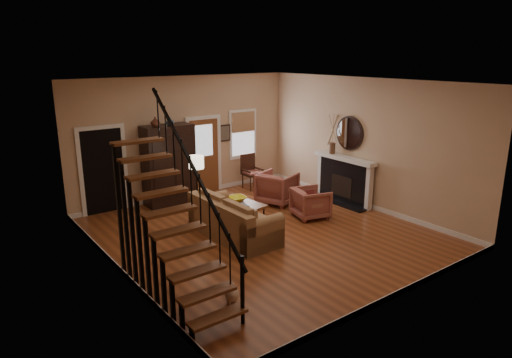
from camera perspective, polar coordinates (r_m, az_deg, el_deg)
room at (r=10.95m, az=-6.43°, el=2.89°), size 7.00×7.33×3.30m
staircase at (r=7.24m, az=-10.36°, el=-3.09°), size 0.94×2.80×3.20m
fireplace at (r=12.36m, az=11.07°, el=0.50°), size 0.33×1.95×2.30m
armoire at (r=12.12m, az=-10.85°, el=1.73°), size 1.30×0.60×2.10m
vase_a at (r=11.67m, az=-12.48°, el=6.99°), size 0.24×0.24×0.25m
vase_b at (r=11.83m, az=-10.71°, el=7.11°), size 0.20×0.20×0.21m
sofa at (r=9.90m, az=-2.80°, el=-4.95°), size 1.02×2.27×0.84m
coffee_table at (r=10.82m, az=-2.12°, el=-4.16°), size 0.89×1.33×0.47m
bowl at (r=10.88m, az=-2.37°, el=-2.46°), size 0.42×0.42×0.10m
books at (r=10.44m, az=-1.74°, el=-3.37°), size 0.23×0.31×0.06m
armchair_left at (r=11.14m, az=6.85°, el=-2.99°), size 0.97×0.96×0.73m
armchair_right at (r=12.10m, az=2.66°, el=-1.11°), size 1.19×1.17×0.84m
floor_lamp at (r=10.94m, az=-7.36°, el=-1.09°), size 0.44×0.44×1.55m
side_chair at (r=13.35m, az=-0.49°, el=0.90°), size 0.54×0.54×1.02m
dog at (r=7.54m, az=-3.06°, el=-14.21°), size 0.37×0.45×0.29m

